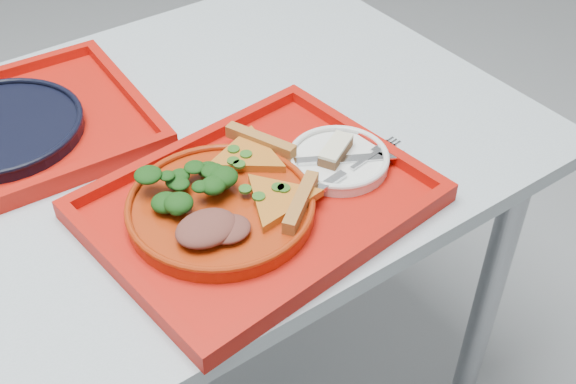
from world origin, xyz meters
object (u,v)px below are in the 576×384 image
object	(u,v)px
tray_main	(258,206)
dinner_plate	(221,209)
tray_far	(2,137)
dessert_bar	(336,150)
navy_plate	(0,130)

from	to	relation	value
tray_main	dinner_plate	world-z (taller)	dinner_plate
tray_far	dessert_bar	world-z (taller)	dessert_bar
tray_far	dessert_bar	distance (m)	0.53
tray_far	navy_plate	distance (m)	0.01
tray_far	dinner_plate	world-z (taller)	dinner_plate
dinner_plate	dessert_bar	world-z (taller)	dessert_bar
tray_far	navy_plate	world-z (taller)	navy_plate
tray_main	dessert_bar	world-z (taller)	dessert_bar
tray_main	dinner_plate	bearing A→B (deg)	163.75
tray_main	tray_far	size ratio (longest dim) A/B	1.00
dinner_plate	tray_far	bearing A→B (deg)	117.01
tray_main	dessert_bar	xyz separation A→B (m)	(0.14, 0.01, 0.03)
dinner_plate	dessert_bar	xyz separation A→B (m)	(0.20, -0.00, 0.01)
dessert_bar	navy_plate	bearing A→B (deg)	107.59
tray_main	dessert_bar	size ratio (longest dim) A/B	5.97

